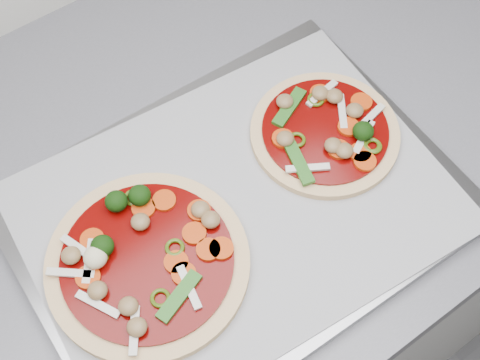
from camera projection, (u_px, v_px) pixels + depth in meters
countertop at (12, 279)px, 0.71m from camera, size 3.60×0.60×0.04m
baking_tray at (237, 210)px, 0.72m from camera, size 0.47×0.35×0.02m
parchment at (237, 206)px, 0.72m from camera, size 0.46×0.35×0.00m
pizza_left at (146, 260)px, 0.67m from camera, size 0.23×0.23×0.04m
pizza_right at (326, 131)px, 0.75m from camera, size 0.18×0.18×0.03m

